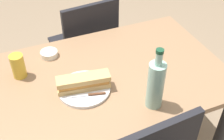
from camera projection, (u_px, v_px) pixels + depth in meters
name	position (u px, v px, depth m)	size (l,w,h in m)	color
dining_table	(112.00, 90.00, 1.56)	(1.16, 0.78, 0.74)	#997251
chair_near	(87.00, 46.00, 2.07)	(0.44, 0.44, 0.88)	black
plate_near	(84.00, 89.00, 1.39)	(0.25, 0.25, 0.01)	white
baguette_sandwich_near	(84.00, 82.00, 1.36)	(0.26, 0.11, 0.07)	tan
knife_near	(89.00, 95.00, 1.34)	(0.18, 0.06, 0.01)	silver
water_bottle	(156.00, 84.00, 1.24)	(0.07, 0.07, 0.30)	#99C6B7
beer_glass	(18.00, 66.00, 1.43)	(0.07, 0.07, 0.13)	gold
olive_bowl	(49.00, 54.00, 1.59)	(0.09, 0.09, 0.03)	silver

